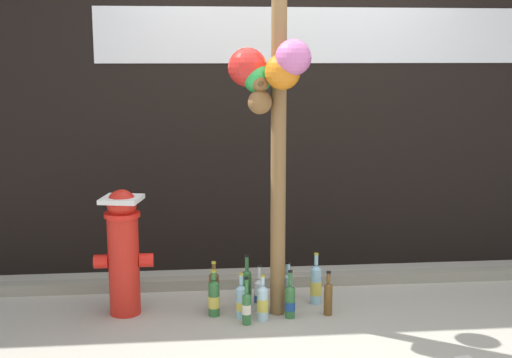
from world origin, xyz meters
TOP-DOWN VIEW (x-y plane):
  - ground_plane at (0.00, 0.00)m, footprint 14.00×14.00m
  - building_wall at (0.00, 1.32)m, footprint 10.00×0.21m
  - curb_strip at (0.00, 0.77)m, footprint 8.00×0.12m
  - memorial_post at (-0.23, 0.21)m, footprint 0.66×0.56m
  - fire_hydrant at (-1.22, 0.32)m, footprint 0.39×0.29m
  - bottle_0 at (0.09, 0.38)m, footprint 0.08×0.08m
  - bottle_1 at (-0.39, 0.36)m, footprint 0.06×0.06m
  - bottle_2 at (-0.31, 0.28)m, footprint 0.08×0.08m
  - bottle_3 at (-0.12, 0.14)m, footprint 0.07×0.07m
  - bottle_4 at (-0.45, 0.17)m, footprint 0.07×0.07m
  - bottle_5 at (0.14, 0.17)m, footprint 0.06×0.06m
  - bottle_6 at (-0.42, 0.06)m, footprint 0.06×0.06m
  - bottle_7 at (-0.12, 0.31)m, footprint 0.06×0.06m
  - bottle_8 at (-0.62, 0.22)m, footprint 0.08×0.08m
  - bottle_9 at (-0.31, 0.12)m, footprint 0.08×0.08m
  - bottle_10 at (-0.12, 0.51)m, footprint 0.06×0.06m
  - bottle_11 at (-0.62, 0.32)m, footprint 0.07×0.07m
  - litter_1 at (-0.59, 0.77)m, footprint 0.09×0.12m

SIDE VIEW (x-z plane):
  - ground_plane at x=0.00m, z-range 0.00..0.00m
  - litter_1 at x=-0.59m, z-range 0.00..0.01m
  - curb_strip at x=0.00m, z-range 0.00..0.08m
  - bottle_10 at x=-0.12m, z-range -0.03..0.25m
  - bottle_3 at x=-0.12m, z-range -0.05..0.28m
  - bottle_4 at x=-0.45m, z-range -0.04..0.27m
  - bottle_6 at x=-0.42m, z-range -0.04..0.28m
  - bottle_2 at x=-0.31m, z-range -0.04..0.28m
  - bottle_9 at x=-0.31m, z-range -0.03..0.28m
  - bottle_5 at x=0.14m, z-range -0.03..0.28m
  - bottle_8 at x=-0.62m, z-range -0.03..0.29m
  - bottle_11 at x=-0.62m, z-range -0.04..0.31m
  - bottle_7 at x=-0.12m, z-range -0.03..0.30m
  - bottle_0 at x=0.09m, z-range -0.04..0.32m
  - bottle_1 at x=-0.39m, z-range -0.04..0.33m
  - fire_hydrant at x=-1.22m, z-range 0.02..0.87m
  - building_wall at x=0.00m, z-range 0.00..3.23m
  - memorial_post at x=-0.23m, z-range 0.25..3.19m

